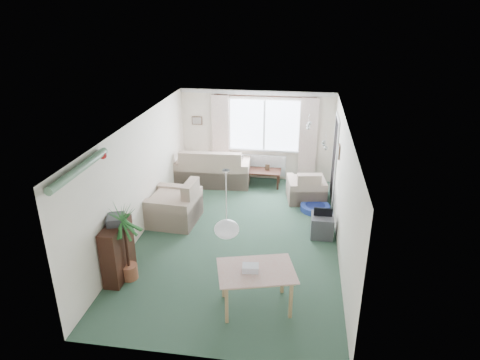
# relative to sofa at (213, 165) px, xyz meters

# --- Properties ---
(ground) EXTENTS (6.50, 6.50, 0.00)m
(ground) POSITION_rel_sofa_xyz_m (1.10, -2.75, -0.49)
(ground) COLOR #2B4837
(window) EXTENTS (1.80, 0.03, 1.30)m
(window) POSITION_rel_sofa_xyz_m (1.30, 0.48, 1.01)
(window) COLOR white
(curtain_rod) EXTENTS (2.60, 0.03, 0.03)m
(curtain_rod) POSITION_rel_sofa_xyz_m (1.30, 0.40, 1.78)
(curtain_rod) COLOR black
(curtain_left) EXTENTS (0.45, 0.08, 2.00)m
(curtain_left) POSITION_rel_sofa_xyz_m (0.15, 0.38, 0.78)
(curtain_left) COLOR beige
(curtain_right) EXTENTS (0.45, 0.08, 2.00)m
(curtain_right) POSITION_rel_sofa_xyz_m (2.45, 0.38, 0.78)
(curtain_right) COLOR beige
(radiator) EXTENTS (1.20, 0.10, 0.55)m
(radiator) POSITION_rel_sofa_xyz_m (1.30, 0.44, -0.09)
(radiator) COLOR white
(doorway) EXTENTS (0.03, 0.95, 2.00)m
(doorway) POSITION_rel_sofa_xyz_m (3.08, -0.55, 0.51)
(doorway) COLOR black
(pendant_lamp) EXTENTS (0.36, 0.36, 0.36)m
(pendant_lamp) POSITION_rel_sofa_xyz_m (1.30, -5.05, 0.99)
(pendant_lamp) COLOR white
(tinsel_garland) EXTENTS (1.60, 1.60, 0.12)m
(tinsel_garland) POSITION_rel_sofa_xyz_m (-0.82, -5.05, 1.79)
(tinsel_garland) COLOR #196626
(bauble_cluster_a) EXTENTS (0.20, 0.20, 0.20)m
(bauble_cluster_a) POSITION_rel_sofa_xyz_m (2.40, -1.85, 1.73)
(bauble_cluster_a) COLOR silver
(bauble_cluster_b) EXTENTS (0.20, 0.20, 0.20)m
(bauble_cluster_b) POSITION_rel_sofa_xyz_m (2.70, -3.05, 1.73)
(bauble_cluster_b) COLOR silver
(wall_picture_back) EXTENTS (0.28, 0.03, 0.22)m
(wall_picture_back) POSITION_rel_sofa_xyz_m (-0.50, 0.48, 1.06)
(wall_picture_back) COLOR brown
(wall_picture_right) EXTENTS (0.03, 0.24, 0.30)m
(wall_picture_right) POSITION_rel_sofa_xyz_m (3.08, -1.55, 1.06)
(wall_picture_right) COLOR brown
(sofa) EXTENTS (2.01, 1.15, 0.98)m
(sofa) POSITION_rel_sofa_xyz_m (0.00, 0.00, 0.00)
(sofa) COLOR beige
(sofa) RESTS_ON ground
(armchair_corner) EXTENTS (1.00, 0.96, 0.79)m
(armchair_corner) POSITION_rel_sofa_xyz_m (2.46, -0.72, -0.09)
(armchair_corner) COLOR tan
(armchair_corner) RESTS_ON ground
(armchair_left) EXTENTS (1.09, 1.15, 0.96)m
(armchair_left) POSITION_rel_sofa_xyz_m (-0.40, -2.26, -0.01)
(armchair_left) COLOR beige
(armchair_left) RESTS_ON ground
(coffee_table) EXTENTS (0.93, 0.52, 0.42)m
(coffee_table) POSITION_rel_sofa_xyz_m (1.33, 0.00, -0.28)
(coffee_table) COLOR black
(coffee_table) RESTS_ON ground
(photo_frame) EXTENTS (0.12, 0.02, 0.16)m
(photo_frame) POSITION_rel_sofa_xyz_m (1.44, 0.04, 0.01)
(photo_frame) COLOR #4C3827
(photo_frame) RESTS_ON coffee_table
(bookshelf) EXTENTS (0.29, 0.84, 1.02)m
(bookshelf) POSITION_rel_sofa_xyz_m (-0.74, -4.39, 0.02)
(bookshelf) COLOR black
(bookshelf) RESTS_ON ground
(hifi_box) EXTENTS (0.38, 0.42, 0.14)m
(hifi_box) POSITION_rel_sofa_xyz_m (-0.73, -4.34, 0.61)
(hifi_box) COLOR #323336
(hifi_box) RESTS_ON bookshelf
(houseplant) EXTENTS (0.77, 0.77, 1.42)m
(houseplant) POSITION_rel_sofa_xyz_m (-0.55, -4.42, 0.22)
(houseplant) COLOR #21541C
(houseplant) RESTS_ON ground
(dining_table) EXTENTS (1.22, 0.97, 0.67)m
(dining_table) POSITION_rel_sofa_xyz_m (1.71, -4.85, -0.15)
(dining_table) COLOR tan
(dining_table) RESTS_ON ground
(gift_box) EXTENTS (0.27, 0.20, 0.12)m
(gift_box) POSITION_rel_sofa_xyz_m (1.63, -4.88, 0.24)
(gift_box) COLOR silver
(gift_box) RESTS_ON dining_table
(tv_cube) EXTENTS (0.45, 0.50, 0.45)m
(tv_cube) POSITION_rel_sofa_xyz_m (2.80, -2.42, -0.26)
(tv_cube) COLOR #302F34
(tv_cube) RESTS_ON ground
(pet_bed) EXTENTS (0.90, 0.90, 0.14)m
(pet_bed) POSITION_rel_sofa_xyz_m (2.69, -1.28, -0.42)
(pet_bed) COLOR navy
(pet_bed) RESTS_ON ground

